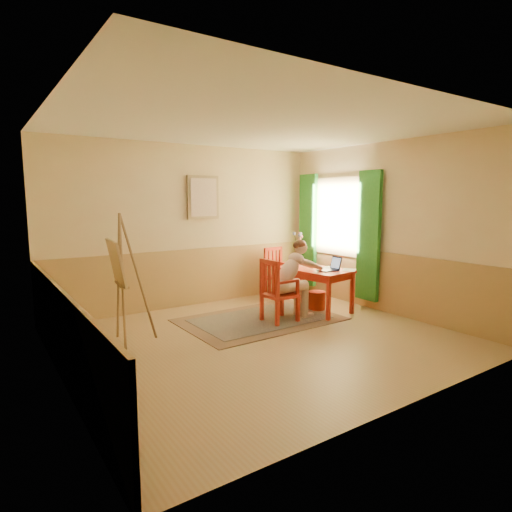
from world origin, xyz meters
TOP-DOWN VIEW (x-y plane):
  - room at (0.00, 0.00)m, footprint 5.04×4.54m
  - wainscot at (0.00, 0.80)m, footprint 5.00×4.50m
  - window at (2.42, 1.10)m, footprint 0.12×2.01m
  - wall_portrait at (0.25, 2.20)m, footprint 0.60×0.05m
  - rug at (0.47, 0.76)m, footprint 2.42×1.63m
  - table at (1.53, 0.71)m, footprint 0.89×1.29m
  - chair_left at (0.61, 0.51)m, footprint 0.46×0.45m
  - chair_back at (1.58, 1.78)m, footprint 0.45×0.47m
  - figure at (0.91, 0.52)m, footprint 0.92×0.40m
  - laptop at (1.64, 0.43)m, footprint 0.36×0.22m
  - papers at (1.64, 0.72)m, footprint 1.06×1.06m
  - vase at (1.64, 1.24)m, footprint 0.24×0.29m
  - wastebasket at (1.61, 0.72)m, footprint 0.30×0.30m
  - easel at (-1.63, 0.91)m, footprint 0.60×0.76m

SIDE VIEW (x-z plane):
  - rug at x=0.47m, z-range 0.00..0.02m
  - wastebasket at x=1.61m, z-range 0.00..0.31m
  - chair_back at x=1.58m, z-range 0.00..0.96m
  - chair_left at x=0.61m, z-range 0.00..0.98m
  - wainscot at x=0.00m, z-range 0.00..1.00m
  - table at x=1.53m, z-range 0.27..0.99m
  - figure at x=0.91m, z-range 0.06..1.31m
  - papers at x=1.64m, z-range 0.72..0.73m
  - laptop at x=1.64m, z-range 0.65..0.87m
  - vase at x=1.64m, z-range 0.70..1.28m
  - easel at x=-1.63m, z-range 0.16..1.86m
  - window at x=2.42m, z-range 0.25..2.45m
  - room at x=0.00m, z-range -0.02..2.82m
  - wall_portrait at x=0.25m, z-range 1.52..2.28m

